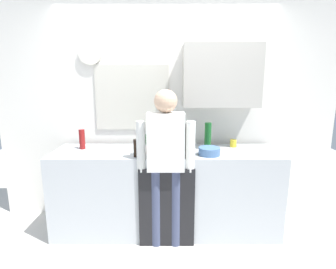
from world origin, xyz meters
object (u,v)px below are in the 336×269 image
object	(u,v)px
bottle_red_vinegar	(82,139)
cup_yellow_cup	(233,143)
person_at_sink	(166,157)
bottle_dark_sauce	(136,148)
potted_plant	(151,142)
coffee_maker	(178,141)
mixing_bowl	(209,151)
bottle_green_wine	(208,136)

from	to	relation	value
bottle_red_vinegar	cup_yellow_cup	bearing A→B (deg)	2.87
person_at_sink	bottle_dark_sauce	bearing A→B (deg)	158.52
potted_plant	coffee_maker	bearing A→B (deg)	-9.82
coffee_maker	bottle_dark_sauce	bearing A→B (deg)	-172.59
bottle_dark_sauce	person_at_sink	distance (m)	0.31
cup_yellow_cup	potted_plant	distance (m)	0.97
coffee_maker	cup_yellow_cup	world-z (taller)	coffee_maker
bottle_red_vinegar	mixing_bowl	bearing A→B (deg)	-10.19
coffee_maker	mixing_bowl	distance (m)	0.34
mixing_bowl	person_at_sink	bearing A→B (deg)	-162.30
bottle_red_vinegar	person_at_sink	world-z (taller)	person_at_sink
mixing_bowl	bottle_green_wine	bearing A→B (deg)	86.46
bottle_green_wine	cup_yellow_cup	size ratio (longest dim) A/B	3.53
coffee_maker	bottle_green_wine	xyz separation A→B (m)	(0.34, 0.23, 0.00)
potted_plant	person_at_sink	world-z (taller)	person_at_sink
cup_yellow_cup	bottle_green_wine	bearing A→B (deg)	-160.37
bottle_dark_sauce	cup_yellow_cup	world-z (taller)	bottle_dark_sauce
potted_plant	person_at_sink	bearing A→B (deg)	-49.38
bottle_red_vinegar	bottle_green_wine	bearing A→B (deg)	-1.03
coffee_maker	cup_yellow_cup	distance (m)	0.74
bottle_red_vinegar	potted_plant	bearing A→B (deg)	-14.99
mixing_bowl	potted_plant	distance (m)	0.61
coffee_maker	potted_plant	distance (m)	0.28
person_at_sink	bottle_green_wine	bearing A→B (deg)	32.12
bottle_red_vinegar	potted_plant	size ratio (longest dim) A/B	0.96
bottle_dark_sauce	cup_yellow_cup	size ratio (longest dim) A/B	2.12
coffee_maker	person_at_sink	distance (m)	0.22
bottle_dark_sauce	person_at_sink	xyz separation A→B (m)	(0.30, -0.08, -0.07)
bottle_green_wine	cup_yellow_cup	distance (m)	0.35
bottle_dark_sauce	bottle_red_vinegar	bearing A→B (deg)	154.03
coffee_maker	mixing_bowl	bearing A→B (deg)	1.38
mixing_bowl	person_at_sink	distance (m)	0.47
bottle_dark_sauce	mixing_bowl	world-z (taller)	bottle_dark_sauce
bottle_dark_sauce	person_at_sink	bearing A→B (deg)	-15.13
bottle_dark_sauce	person_at_sink	size ratio (longest dim) A/B	0.11
mixing_bowl	potted_plant	world-z (taller)	potted_plant
mixing_bowl	cup_yellow_cup	bearing A→B (deg)	45.87
bottle_dark_sauce	mixing_bowl	xyz separation A→B (m)	(0.74, 0.06, -0.05)
bottle_red_vinegar	bottle_dark_sauce	xyz separation A→B (m)	(0.64, -0.31, -0.02)
cup_yellow_cup	person_at_sink	distance (m)	0.90
bottle_red_vinegar	mixing_bowl	xyz separation A→B (m)	(1.38, -0.25, -0.07)
cup_yellow_cup	potted_plant	xyz separation A→B (m)	(-0.93, -0.29, 0.09)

